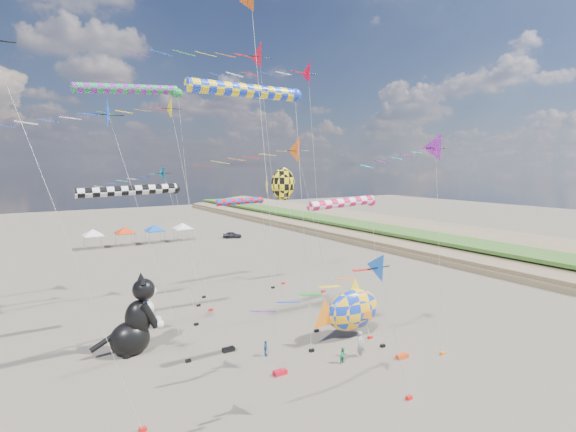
# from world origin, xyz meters

# --- Properties ---
(ground) EXTENTS (260.00, 260.00, 0.00)m
(ground) POSITION_xyz_m (0.00, 0.00, 0.00)
(ground) COLOR brown
(ground) RESTS_ON ground
(delta_kite_0) EXTENTS (12.37, 2.36, 16.09)m
(delta_kite_0) POSITION_xyz_m (1.50, 12.06, 14.63)
(delta_kite_0) COLOR orange
(delta_kite_0) RESTS_ON ground
(delta_kite_1) EXTENTS (12.26, 2.35, 24.05)m
(delta_kite_1) POSITION_xyz_m (7.31, 19.98, 22.55)
(delta_kite_1) COLOR #EE032D
(delta_kite_1) RESTS_ON ground
(delta_kite_3) EXTENTS (8.44, 1.96, 15.89)m
(delta_kite_3) POSITION_xyz_m (5.46, 2.45, 14.59)
(delta_kite_3) COLOR purple
(delta_kite_3) RESTS_ON ground
(delta_kite_4) EXTENTS (8.90, 1.85, 13.91)m
(delta_kite_4) POSITION_xyz_m (-4.49, 24.93, 12.62)
(delta_kite_4) COLOR #0F8BBB
(delta_kite_4) RESTS_ON ground
(delta_kite_5) EXTENTS (11.38, 2.47, 24.34)m
(delta_kite_5) POSITION_xyz_m (-6.35, 5.93, 22.83)
(delta_kite_5) COLOR #CA4C10
(delta_kite_5) RESTS_ON ground
(delta_kite_6) EXTENTS (9.55, 1.73, 9.24)m
(delta_kite_6) POSITION_xyz_m (-1.86, -0.68, 7.96)
(delta_kite_6) COLOR blue
(delta_kite_6) RESTS_ON ground
(delta_kite_7) EXTENTS (10.93, 2.09, 17.94)m
(delta_kite_7) POSITION_xyz_m (-12.33, 11.07, 16.57)
(delta_kite_7) COLOR blue
(delta_kite_7) RESTS_ON ground
(delta_kite_8) EXTENTS (15.93, 3.04, 26.52)m
(delta_kite_8) POSITION_xyz_m (4.90, 25.14, 24.74)
(delta_kite_8) COLOR red
(delta_kite_8) RESTS_ON ground
(delta_kite_9) EXTENTS (11.28, 2.19, 19.83)m
(delta_kite_9) POSITION_xyz_m (-5.79, 20.63, 18.40)
(delta_kite_9) COLOR yellow
(delta_kite_9) RESTS_ON ground
(windsock_0) EXTENTS (7.00, 0.67, 11.51)m
(windsock_0) POSITION_xyz_m (2.22, 5.75, 11.09)
(windsock_0) COLOR #D70F44
(windsock_0) RESTS_ON ground
(windsock_1) EXTENTS (9.30, 0.89, 18.88)m
(windsock_1) POSITION_xyz_m (-3.91, 7.91, 18.36)
(windsock_1) COLOR blue
(windsock_1) RESTS_ON ground
(windsock_2) EXTENTS (9.15, 0.78, 12.17)m
(windsock_2) POSITION_xyz_m (-9.14, 17.70, 11.73)
(windsock_2) COLOR black
(windsock_2) RESTS_ON ground
(windsock_3) EXTENTS (10.54, 0.87, 20.65)m
(windsock_3) POSITION_xyz_m (-7.73, 22.55, 20.14)
(windsock_3) COLOR #198C3A
(windsock_3) RESTS_ON ground
(windsock_4) EXTENTS (6.70, 0.67, 10.27)m
(windsock_4) POSITION_xyz_m (3.45, 24.21, 9.85)
(windsock_4) COLOR red
(windsock_4) RESTS_ON ground
(angelfish_kite) EXTENTS (3.74, 3.02, 13.53)m
(angelfish_kite) POSITION_xyz_m (1.38, 12.93, 12.11)
(angelfish_kite) COLOR yellow
(angelfish_kite) RESTS_ON ground
(cat_inflatable) EXTENTS (4.58, 2.70, 5.87)m
(cat_inflatable) POSITION_xyz_m (-10.15, 14.77, 2.93)
(cat_inflatable) COLOR black
(cat_inflatable) RESTS_ON ground
(fish_inflatable) EXTENTS (6.65, 2.28, 4.82)m
(fish_inflatable) POSITION_xyz_m (5.28, 8.51, 2.28)
(fish_inflatable) COLOR #1338BB
(fish_inflatable) RESTS_ON ground
(person_adult) EXTENTS (0.80, 0.67, 1.87)m
(person_adult) POSITION_xyz_m (3.50, 5.42, 0.94)
(person_adult) COLOR #96949D
(person_adult) RESTS_ON ground
(child_green) EXTENTS (0.62, 0.52, 1.13)m
(child_green) POSITION_xyz_m (1.72, 5.17, 0.57)
(child_green) COLOR #1D8E53
(child_green) RESTS_ON ground
(child_blue) EXTENTS (0.64, 0.69, 1.14)m
(child_blue) POSITION_xyz_m (-2.30, 9.09, 0.57)
(child_blue) COLOR #2458A1
(child_blue) RESTS_ON ground
(kite_bag_0) EXTENTS (0.90, 0.44, 0.30)m
(kite_bag_0) POSITION_xyz_m (6.95, 12.65, 0.15)
(kite_bag_0) COLOR #124FB7
(kite_bag_0) RESTS_ON ground
(kite_bag_1) EXTENTS (0.90, 0.44, 0.30)m
(kite_bag_1) POSITION_xyz_m (-2.91, 6.04, 0.15)
(kite_bag_1) COLOR red
(kite_bag_1) RESTS_ON ground
(kite_bag_2) EXTENTS (0.90, 0.44, 0.30)m
(kite_bag_2) POSITION_xyz_m (5.81, 3.56, 0.15)
(kite_bag_2) COLOR red
(kite_bag_2) RESTS_ON ground
(kite_bag_3) EXTENTS (0.90, 0.44, 0.30)m
(kite_bag_3) POSITION_xyz_m (-4.25, 11.22, 0.15)
(kite_bag_3) COLOR black
(kite_bag_3) RESTS_ON ground
(tent_row) EXTENTS (19.20, 4.20, 3.80)m
(tent_row) POSITION_xyz_m (1.50, 60.00, 3.15)
(tent_row) COLOR white
(tent_row) RESTS_ON ground
(parked_car) EXTENTS (3.76, 2.81, 1.19)m
(parked_car) POSITION_xyz_m (17.87, 58.00, 0.60)
(parked_car) COLOR #26262D
(parked_car) RESTS_ON ground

